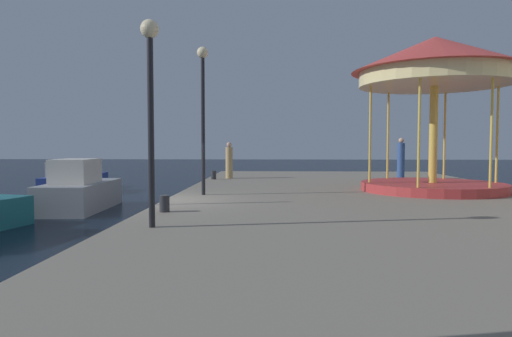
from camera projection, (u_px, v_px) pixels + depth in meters
ground_plane at (164, 227)px, 13.15m from camera, size 120.00×120.00×0.00m
quay_dock at (376, 215)px, 12.88m from camera, size 12.26×28.52×0.80m
motorboat_blue at (74, 180)px, 23.34m from camera, size 2.14×5.31×1.59m
motorboat_grey at (80, 191)px, 16.56m from camera, size 2.00×4.26×1.90m
carousel at (435, 76)px, 15.40m from camera, size 5.63×5.63×5.30m
lamp_post_mid_promenade at (150, 85)px, 8.65m from camera, size 0.36×0.36×4.01m
lamp_post_far_end at (203, 95)px, 14.32m from camera, size 0.36×0.36×4.72m
bollard_center at (214, 175)px, 20.94m from camera, size 0.24×0.24×0.40m
bollard_south at (165, 204)px, 10.81m from camera, size 0.24×0.24×0.40m
person_mid_promenade at (401, 160)px, 21.00m from camera, size 0.34×0.34×1.93m
person_far_corner at (229, 161)px, 21.49m from camera, size 0.34×0.34×1.73m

